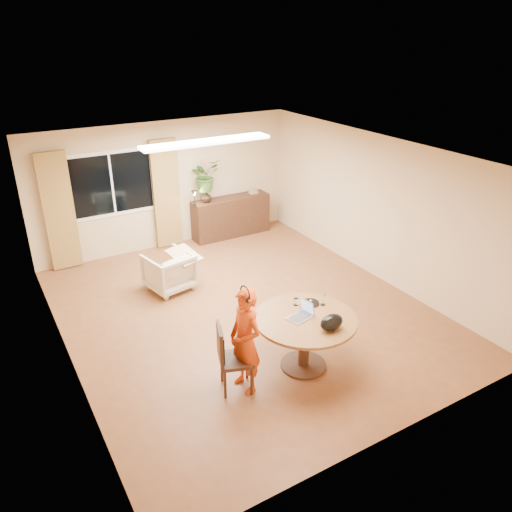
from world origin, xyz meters
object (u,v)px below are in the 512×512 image
at_px(dining_table, 305,328).
at_px(child, 245,341).
at_px(sideboard, 231,217).
at_px(dining_chair, 236,358).
at_px(armchair, 169,271).

bearing_deg(dining_table, child, 178.52).
height_order(child, sideboard, child).
bearing_deg(child, dining_table, 80.04).
distance_m(dining_chair, sideboard, 5.20).
bearing_deg(armchair, sideboard, -153.76).
relative_size(armchair, sideboard, 0.43).
height_order(dining_table, child, child).
relative_size(dining_chair, sideboard, 0.54).
bearing_deg(child, armchair, 168.78).
xyz_separation_m(child, sideboard, (2.26, 4.67, -0.28)).
xyz_separation_m(dining_chair, sideboard, (2.37, 4.63, -0.04)).
height_order(armchair, sideboard, sideboard).
distance_m(child, sideboard, 5.19).
relative_size(child, armchair, 1.90).
bearing_deg(dining_table, armchair, 103.96).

